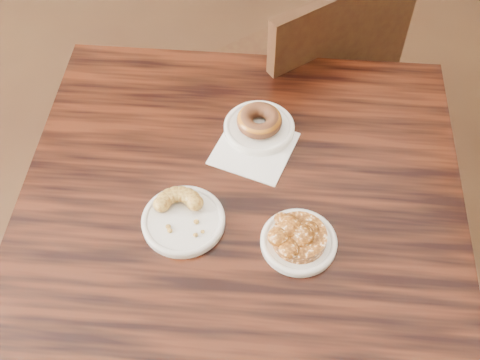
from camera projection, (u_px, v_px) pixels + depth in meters
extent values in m
plane|color=black|center=(223.00, 273.00, 1.94)|extent=(5.00, 5.00, 0.00)
cube|color=black|center=(240.00, 290.00, 1.49)|extent=(1.12, 1.12, 0.75)
cube|color=white|center=(254.00, 148.00, 1.28)|extent=(0.22, 0.22, 0.00)
cylinder|color=white|center=(259.00, 128.00, 1.30)|extent=(0.15, 0.15, 0.01)
cylinder|color=silver|center=(183.00, 221.00, 1.16)|extent=(0.16, 0.16, 0.01)
cylinder|color=white|center=(299.00, 242.00, 1.13)|extent=(0.14, 0.14, 0.01)
torus|color=brown|center=(259.00, 120.00, 1.28)|extent=(0.10, 0.10, 0.03)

